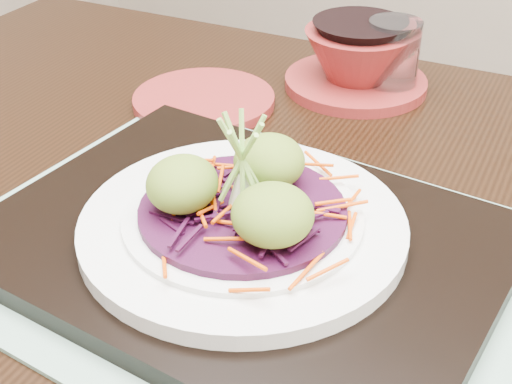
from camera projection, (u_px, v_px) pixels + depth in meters
The scene contains 11 objects.
dining_table at pixel (296, 316), 0.66m from camera, with size 1.29×0.92×0.77m.
placemat at pixel (243, 253), 0.57m from camera, with size 0.46×0.36×0.00m, color #7DA18C.
serving_tray at pixel (243, 242), 0.57m from camera, with size 0.40×0.30×0.02m, color black.
white_plate at pixel (243, 224), 0.56m from camera, with size 0.26×0.26×0.02m.
cabbage_bed at pixel (243, 211), 0.55m from camera, with size 0.16×0.16×0.01m, color #390B2A.
carrot_julienne at pixel (243, 202), 0.55m from camera, with size 0.20×0.20×0.01m, color #DD4603, non-canonical shape.
guacamole_scoops at pixel (242, 186), 0.54m from camera, with size 0.14×0.12×0.04m.
scallion_garnish at pixel (242, 163), 0.53m from camera, with size 0.06×0.06×0.09m, color #81B347, non-canonical shape.
terracotta_side_plate at pixel (204, 100), 0.80m from camera, with size 0.16×0.16×0.01m, color maroon.
water_glass at pixel (392, 57), 0.81m from camera, with size 0.06×0.06×0.09m, color white.
terracotta_bowl_set at pixel (357, 63), 0.83m from camera, with size 0.21×0.21×0.07m.
Camera 1 is at (0.22, -0.45, 1.12)m, focal length 50.00 mm.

